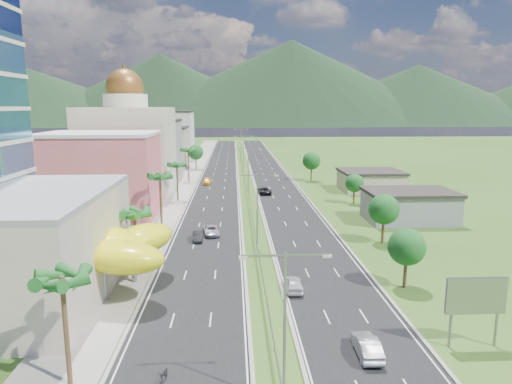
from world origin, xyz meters
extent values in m
plane|color=#2D5119|center=(0.00, 0.00, 0.00)|extent=(500.00, 500.00, 0.00)
cube|color=black|center=(-7.50, 90.00, 0.02)|extent=(11.00, 260.00, 0.04)
cube|color=black|center=(7.50, 90.00, 0.02)|extent=(11.00, 260.00, 0.04)
cube|color=gray|center=(-17.00, 90.00, 0.06)|extent=(7.00, 260.00, 0.12)
cube|color=gray|center=(0.00, 72.00, 0.62)|extent=(0.08, 216.00, 0.28)
cube|color=gray|center=(0.00, 174.00, 0.35)|extent=(0.10, 0.12, 0.70)
cylinder|color=gray|center=(0.00, -25.00, 5.50)|extent=(0.20, 0.20, 11.00)
cube|color=gray|center=(-1.44, -25.00, 10.80)|extent=(2.88, 0.12, 0.12)
cube|color=gray|center=(1.44, -25.00, 10.80)|extent=(2.88, 0.12, 0.12)
cube|color=silver|center=(-2.72, -25.00, 10.70)|extent=(0.60, 0.25, 0.18)
cube|color=silver|center=(2.72, -25.00, 10.70)|extent=(0.60, 0.25, 0.18)
cylinder|color=gray|center=(0.00, 10.00, 5.50)|extent=(0.20, 0.20, 11.00)
cube|color=gray|center=(-1.44, 10.00, 10.80)|extent=(2.88, 0.12, 0.12)
cube|color=gray|center=(1.44, 10.00, 10.80)|extent=(2.88, 0.12, 0.12)
cube|color=silver|center=(-2.72, 10.00, 10.70)|extent=(0.60, 0.25, 0.18)
cube|color=silver|center=(2.72, 10.00, 10.70)|extent=(0.60, 0.25, 0.18)
cylinder|color=gray|center=(0.00, 50.00, 5.50)|extent=(0.20, 0.20, 11.00)
cube|color=gray|center=(-1.44, 50.00, 10.80)|extent=(2.88, 0.12, 0.12)
cube|color=gray|center=(1.44, 50.00, 10.80)|extent=(2.88, 0.12, 0.12)
cube|color=silver|center=(-2.72, 50.00, 10.70)|extent=(0.60, 0.25, 0.18)
cube|color=silver|center=(2.72, 50.00, 10.70)|extent=(0.60, 0.25, 0.18)
cylinder|color=gray|center=(0.00, 95.00, 5.50)|extent=(0.20, 0.20, 11.00)
cube|color=gray|center=(-1.44, 95.00, 10.80)|extent=(2.88, 0.12, 0.12)
cube|color=gray|center=(1.44, 95.00, 10.80)|extent=(2.88, 0.12, 0.12)
cube|color=silver|center=(-2.72, 95.00, 10.70)|extent=(0.60, 0.25, 0.18)
cube|color=silver|center=(2.72, 95.00, 10.70)|extent=(0.60, 0.25, 0.18)
cylinder|color=gray|center=(0.00, 140.00, 5.50)|extent=(0.20, 0.20, 11.00)
cube|color=gray|center=(-1.44, 140.00, 10.80)|extent=(2.88, 0.12, 0.12)
cube|color=gray|center=(1.44, 140.00, 10.80)|extent=(2.88, 0.12, 0.12)
cube|color=silver|center=(-2.72, 140.00, 10.70)|extent=(0.60, 0.25, 0.18)
cube|color=silver|center=(2.72, 140.00, 10.70)|extent=(0.60, 0.25, 0.18)
cylinder|color=gray|center=(-24.00, -2.00, 2.00)|extent=(0.50, 0.50, 4.00)
cylinder|color=gray|center=(-17.00, -7.00, 2.00)|extent=(0.50, 0.50, 4.00)
cylinder|color=gray|center=(-21.00, -10.00, 2.00)|extent=(0.50, 0.50, 4.00)
cylinder|color=gray|center=(-15.00, -2.00, 2.00)|extent=(0.50, 0.50, 4.00)
cube|color=#D85865|center=(-28.00, 32.00, 7.50)|extent=(20.00, 15.00, 15.00)
cube|color=beige|center=(-28.00, 55.00, 10.00)|extent=(20.00, 20.00, 20.00)
cylinder|color=beige|center=(-28.00, 55.00, 21.50)|extent=(10.00, 10.00, 3.00)
sphere|color=brown|center=(-28.00, 55.00, 24.50)|extent=(8.40, 8.40, 8.40)
cube|color=gray|center=(-27.00, 80.00, 8.00)|extent=(16.00, 15.00, 16.00)
cube|color=#AE9F8F|center=(-27.00, 102.00, 6.50)|extent=(16.00, 15.00, 13.00)
cube|color=silver|center=(-27.00, 125.00, 9.00)|extent=(16.00, 15.00, 18.00)
cylinder|color=gray|center=(15.00, -18.00, 1.60)|extent=(0.24, 0.24, 3.20)
cylinder|color=gray|center=(19.00, -18.00, 1.60)|extent=(0.24, 0.24, 3.20)
cube|color=#D85919|center=(17.00, -18.00, 4.60)|extent=(5.20, 0.35, 3.20)
cube|color=gray|center=(28.00, 25.00, 2.50)|extent=(15.00, 10.00, 5.00)
cube|color=#AE9F8F|center=(30.00, 55.00, 2.20)|extent=(14.00, 12.00, 4.40)
cylinder|color=#47301C|center=(-15.50, -22.00, 4.25)|extent=(0.36, 0.36, 8.50)
cylinder|color=#47301C|center=(-15.50, 2.00, 3.75)|extent=(0.36, 0.36, 7.50)
cylinder|color=#47301C|center=(-15.50, 22.00, 4.50)|extent=(0.36, 0.36, 9.00)
cylinder|color=#47301C|center=(-15.50, 45.00, 4.00)|extent=(0.36, 0.36, 8.00)
cylinder|color=#47301C|center=(-15.50, 70.00, 4.40)|extent=(0.36, 0.36, 8.80)
cylinder|color=#47301C|center=(-15.50, 95.00, 2.45)|extent=(0.40, 0.40, 4.90)
sphere|color=#1C5920|center=(-15.50, 95.00, 5.60)|extent=(4.90, 4.90, 4.90)
cylinder|color=#47301C|center=(16.00, -5.00, 2.10)|extent=(0.40, 0.40, 4.20)
sphere|color=#1C5920|center=(16.00, -5.00, 4.80)|extent=(4.20, 4.20, 4.20)
cylinder|color=#47301C|center=(19.00, 12.00, 2.27)|extent=(0.40, 0.40, 4.55)
sphere|color=#1C5920|center=(19.00, 12.00, 5.20)|extent=(4.55, 4.55, 4.55)
cylinder|color=#47301C|center=(22.00, 40.00, 1.92)|extent=(0.40, 0.40, 3.85)
sphere|color=#1C5920|center=(22.00, 40.00, 4.40)|extent=(3.85, 3.85, 3.85)
cylinder|color=#47301C|center=(18.00, 70.00, 2.45)|extent=(0.40, 0.40, 4.90)
sphere|color=#1C5920|center=(18.00, 70.00, 5.60)|extent=(4.90, 4.90, 4.90)
imported|color=black|center=(-8.92, 14.46, 0.73)|extent=(1.72, 4.29, 1.39)
imported|color=#A7A9AF|center=(-7.00, 17.62, 0.75)|extent=(3.09, 5.38, 1.41)
imported|color=gold|center=(-10.34, 65.86, 0.78)|extent=(2.15, 5.13, 1.48)
imported|color=silver|center=(3.28, -5.29, 0.83)|extent=(2.02, 4.71, 1.59)
imported|color=#9D9FA4|center=(7.54, -18.98, 0.85)|extent=(1.81, 4.93, 1.61)
imported|color=black|center=(3.77, 51.73, 0.83)|extent=(3.47, 6.00, 1.57)
imported|color=black|center=(-8.67, -21.87, 0.67)|extent=(0.84, 2.03, 1.26)
camera|label=1|loc=(-3.30, -53.09, 20.30)|focal=32.00mm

